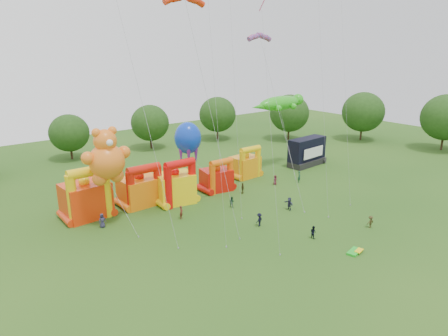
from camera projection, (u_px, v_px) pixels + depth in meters
ground at (349, 269)px, 40.61m from camera, size 160.00×160.00×0.00m
tree_ring at (342, 213)px, 38.53m from camera, size 126.90×129.04×12.07m
bouncy_castle_0 at (87, 198)px, 52.11m from camera, size 6.03×4.99×7.25m
bouncy_castle_1 at (141, 189)px, 56.42m from camera, size 5.55×4.52×6.21m
bouncy_castle_2 at (176, 186)px, 57.07m from camera, size 5.78×4.98×6.70m
bouncy_castle_3 at (217, 178)px, 62.17m from camera, size 5.01×4.30×5.30m
bouncy_castle_4 at (246, 165)px, 68.67m from camera, size 4.74×3.91×5.58m
stage_trailer at (307, 152)px, 75.37m from camera, size 8.45×3.65×5.28m
teddy_bear_kite at (110, 169)px, 48.42m from camera, size 6.16×7.91×12.58m
gecko_kite at (285, 131)px, 70.44m from camera, size 12.59×9.35×13.32m
octopus_kite at (199, 159)px, 60.28m from camera, size 7.62×4.95×11.16m
parafoil_kites at (188, 118)px, 44.77m from camera, size 24.39×12.25×30.04m
diamond_kites at (280, 102)px, 48.69m from camera, size 24.18×16.48×37.43m
folded_kite_bundle at (355, 252)px, 43.70m from camera, size 2.17×1.42×0.31m
spectator_0 at (102, 221)px, 49.60m from camera, size 0.92×0.62×1.84m
spectator_1 at (181, 212)px, 52.09m from camera, size 0.79×0.76×1.82m
spectator_2 at (232, 202)px, 55.94m from camera, size 0.78×0.89×1.56m
spectator_3 at (259, 220)px, 49.97m from camera, size 1.23×0.88×1.73m
spectator_4 at (243, 188)px, 61.22m from camera, size 0.76×1.06×1.68m
spectator_5 at (289, 204)px, 54.98m from camera, size 0.70×1.72×1.81m
spectator_6 at (275, 180)px, 65.03m from camera, size 0.81×0.55×1.61m
spectator_7 at (299, 177)px, 66.07m from camera, size 0.85×0.84×1.97m
spectator_8 at (313, 232)px, 46.87m from camera, size 0.67×0.81×1.54m
spectator_9 at (370, 222)px, 49.60m from camera, size 1.07×0.72×1.55m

